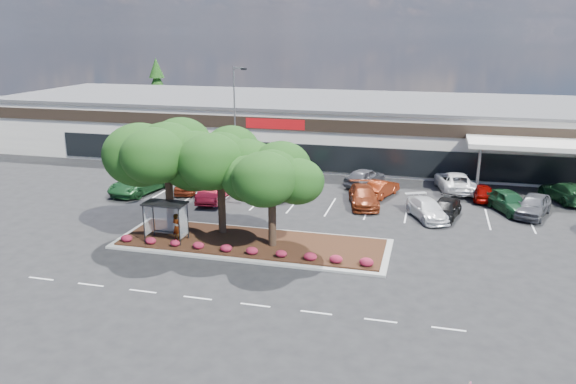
# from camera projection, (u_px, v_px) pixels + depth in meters

# --- Properties ---
(ground) EXTENTS (160.00, 160.00, 0.00)m
(ground) POSITION_uv_depth(u_px,v_px,m) (263.00, 272.00, 32.76)
(ground) COLOR black
(ground) RESTS_ON ground
(retail_store) EXTENTS (80.40, 25.20, 6.25)m
(retail_store) POSITION_uv_depth(u_px,v_px,m) (351.00, 127.00, 63.42)
(retail_store) COLOR silver
(retail_store) RESTS_ON ground
(landscape_island) EXTENTS (18.00, 6.00, 0.26)m
(landscape_island) POSITION_uv_depth(u_px,v_px,m) (252.00, 243.00, 36.93)
(landscape_island) COLOR #9C9C97
(landscape_island) RESTS_ON ground
(lane_markings) EXTENTS (33.12, 20.06, 0.01)m
(lane_markings) POSITION_uv_depth(u_px,v_px,m) (302.00, 217.00, 42.49)
(lane_markings) COLOR silver
(lane_markings) RESTS_ON ground
(shrub_row) EXTENTS (17.00, 0.80, 0.50)m
(shrub_row) POSITION_uv_depth(u_px,v_px,m) (241.00, 249.00, 34.87)
(shrub_row) COLOR maroon
(shrub_row) RESTS_ON landscape_island
(bus_shelter) EXTENTS (2.75, 1.55, 2.59)m
(bus_shelter) POSITION_uv_depth(u_px,v_px,m) (166.00, 210.00, 36.68)
(bus_shelter) COLOR black
(bus_shelter) RESTS_ON landscape_island
(island_tree_west) EXTENTS (7.20, 7.20, 7.89)m
(island_tree_west) POSITION_uv_depth(u_px,v_px,m) (168.00, 176.00, 37.72)
(island_tree_west) COLOR #133C10
(island_tree_west) RESTS_ON landscape_island
(island_tree_mid) EXTENTS (6.60, 6.60, 7.32)m
(island_tree_mid) POSITION_uv_depth(u_px,v_px,m) (221.00, 181.00, 37.60)
(island_tree_mid) COLOR #133C10
(island_tree_mid) RESTS_ON landscape_island
(island_tree_east) EXTENTS (5.80, 5.80, 6.50)m
(island_tree_east) POSITION_uv_depth(u_px,v_px,m) (272.00, 197.00, 35.36)
(island_tree_east) COLOR #133C10
(island_tree_east) RESTS_ON landscape_island
(conifer_north_west) EXTENTS (4.40, 4.40, 10.00)m
(conifer_north_west) POSITION_uv_depth(u_px,v_px,m) (158.00, 92.00, 81.41)
(conifer_north_west) COLOR #133C10
(conifer_north_west) RESTS_ON ground
(person_waiting) EXTENTS (0.79, 0.67, 1.85)m
(person_waiting) POSITION_uv_depth(u_px,v_px,m) (177.00, 227.00, 36.84)
(person_waiting) COLOR #594C47
(person_waiting) RESTS_ON landscape_island
(light_pole) EXTENTS (1.43, 0.52, 10.63)m
(light_pole) POSITION_uv_depth(u_px,v_px,m) (236.00, 133.00, 50.47)
(light_pole) COLOR #9C9C97
(light_pole) RESTS_ON ground
(car_0) EXTENTS (3.91, 6.57, 1.71)m
(car_0) POSITION_uv_depth(u_px,v_px,m) (139.00, 183.00, 48.73)
(car_0) COLOR #1D5126
(car_0) RESTS_ON ground
(car_1) EXTENTS (2.97, 4.86, 1.55)m
(car_1) POSITION_uv_depth(u_px,v_px,m) (187.00, 183.00, 49.08)
(car_1) COLOR maroon
(car_1) RESTS_ON ground
(car_2) EXTENTS (2.40, 5.39, 1.72)m
(car_2) POSITION_uv_depth(u_px,v_px,m) (214.00, 190.00, 46.49)
(car_2) COLOR maroon
(car_2) RESTS_ON ground
(car_3) EXTENTS (4.08, 5.92, 1.50)m
(car_3) POSITION_uv_depth(u_px,v_px,m) (287.00, 187.00, 47.88)
(car_3) COLOR maroon
(car_3) RESTS_ON ground
(car_4) EXTENTS (3.30, 5.68, 1.55)m
(car_4) POSITION_uv_depth(u_px,v_px,m) (364.00, 196.00, 45.13)
(car_4) COLOR maroon
(car_4) RESTS_ON ground
(car_5) EXTENTS (3.88, 5.30, 1.43)m
(car_5) POSITION_uv_depth(u_px,v_px,m) (427.00, 209.00, 42.05)
(car_5) COLOR white
(car_5) RESTS_ON ground
(car_6) EXTENTS (2.92, 4.97, 1.35)m
(car_6) POSITION_uv_depth(u_px,v_px,m) (445.00, 209.00, 42.15)
(car_6) COLOR black
(car_6) RESTS_ON ground
(car_7) EXTENTS (3.82, 5.30, 1.68)m
(car_7) POSITION_uv_depth(u_px,v_px,m) (509.00, 201.00, 43.54)
(car_7) COLOR #184325
(car_7) RESTS_ON ground
(car_8) EXTENTS (3.53, 5.30, 1.68)m
(car_8) POSITION_uv_depth(u_px,v_px,m) (533.00, 205.00, 42.57)
(car_8) COLOR #525259
(car_8) RESTS_ON ground
(car_9) EXTENTS (3.23, 4.99, 1.34)m
(car_9) POSITION_uv_depth(u_px,v_px,m) (201.00, 176.00, 51.94)
(car_9) COLOR silver
(car_9) RESTS_ON ground
(car_10) EXTENTS (4.01, 5.57, 1.41)m
(car_10) POSITION_uv_depth(u_px,v_px,m) (216.00, 172.00, 53.09)
(car_10) COLOR silver
(car_10) RESTS_ON ground
(car_11) EXTENTS (2.58, 5.01, 1.63)m
(car_11) POSITION_uv_depth(u_px,v_px,m) (292.00, 170.00, 53.64)
(car_11) COLOR maroon
(car_11) RESTS_ON ground
(car_12) EXTENTS (1.54, 4.37, 1.44)m
(car_12) POSITION_uv_depth(u_px,v_px,m) (300.00, 179.00, 50.50)
(car_12) COLOR #165022
(car_12) RESTS_ON ground
(car_13) EXTENTS (3.75, 5.21, 1.65)m
(car_13) POSITION_uv_depth(u_px,v_px,m) (365.00, 177.00, 50.90)
(car_13) COLOR #52525A
(car_13) RESTS_ON ground
(car_14) EXTENTS (2.91, 4.56, 1.42)m
(car_14) POSITION_uv_depth(u_px,v_px,m) (381.00, 188.00, 47.73)
(car_14) COLOR maroon
(car_14) RESTS_ON ground
(car_15) EXTENTS (3.89, 6.52, 1.70)m
(car_15) POSITION_uv_depth(u_px,v_px,m) (455.00, 182.00, 49.22)
(car_15) COLOR white
(car_15) RESTS_ON ground
(car_16) EXTENTS (1.93, 4.17, 1.38)m
(car_16) POSITION_uv_depth(u_px,v_px,m) (482.00, 192.00, 46.66)
(car_16) COLOR #8D0501
(car_16) RESTS_ON ground
(car_17) EXTENTS (4.00, 5.88, 1.58)m
(car_17) POSITION_uv_depth(u_px,v_px,m) (565.00, 192.00, 46.29)
(car_17) COLOR #20512A
(car_17) RESTS_ON ground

